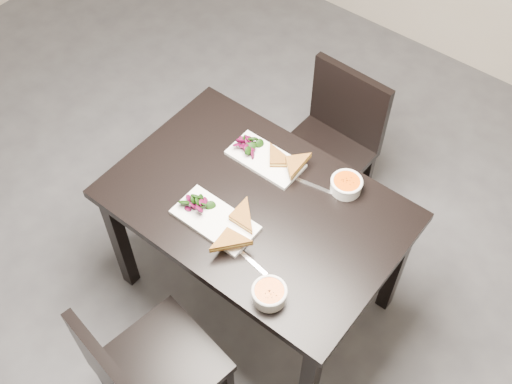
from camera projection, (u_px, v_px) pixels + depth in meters
ground at (154, 282)px, 3.14m from camera, size 5.00×5.00×0.00m
table at (256, 216)px, 2.59m from camera, size 1.20×0.80×0.75m
chair_near at (144, 373)px, 2.35m from camera, size 0.48×0.48×0.85m
chair_far at (332, 140)px, 3.08m from camera, size 0.43×0.43×0.85m
plate_near at (215, 220)px, 2.45m from camera, size 0.34×0.17×0.02m
sandwich_near at (230, 221)px, 2.40m from camera, size 0.17×0.13×0.06m
salad_near at (196, 203)px, 2.46m from camera, size 0.11×0.10×0.05m
soup_bowl_near at (269, 293)px, 2.22m from camera, size 0.13×0.13×0.06m
cutlery_near at (250, 260)px, 2.34m from camera, size 0.18×0.04×0.00m
plate_far at (265, 159)px, 2.64m from camera, size 0.33×0.16×0.02m
sandwich_far at (276, 163)px, 2.58m from camera, size 0.20×0.20×0.05m
salad_far at (247, 144)px, 2.65m from camera, size 0.10×0.09×0.04m
soup_bowl_far at (346, 184)px, 2.52m from camera, size 0.13×0.13×0.06m
cutlery_far at (316, 187)px, 2.56m from camera, size 0.18×0.05×0.00m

